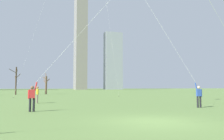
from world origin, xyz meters
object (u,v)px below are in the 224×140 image
(kite_flyer_far_back_green, at_px, (71,51))
(distant_kite_drifting_right_orange, at_px, (42,9))
(bare_tree_right_of_center, at_px, (16,80))
(bare_tree_far_right_edge, at_px, (46,84))
(bystander_strolling_midfield, at_px, (37,94))
(kite_flyer_midfield_left_white, at_px, (185,71))

(kite_flyer_far_back_green, xyz_separation_m, distant_kite_drifting_right_orange, (-1.38, 21.08, 9.47))
(kite_flyer_far_back_green, relative_size, bare_tree_right_of_center, 2.28)
(bare_tree_right_of_center, bearing_deg, bare_tree_far_right_edge, 19.67)
(bystander_strolling_midfield, relative_size, distant_kite_drifting_right_orange, 0.10)
(bystander_strolling_midfield, relative_size, bare_tree_far_right_edge, 0.35)
(kite_flyer_midfield_left_white, height_order, bystander_strolling_midfield, kite_flyer_midfield_left_white)
(bare_tree_far_right_edge, bearing_deg, kite_flyer_midfield_left_white, -77.03)
(kite_flyer_midfield_left_white, distance_m, bare_tree_right_of_center, 37.49)
(kite_flyer_midfield_left_white, bearing_deg, bystander_strolling_midfield, 141.56)
(distant_kite_drifting_right_orange, bearing_deg, kite_flyer_far_back_green, -86.26)
(bare_tree_far_right_edge, bearing_deg, distant_kite_drifting_right_orange, -95.60)
(kite_flyer_midfield_left_white, bearing_deg, kite_flyer_far_back_green, 179.87)
(distant_kite_drifting_right_orange, xyz_separation_m, bare_tree_right_of_center, (-4.35, 13.55, -10.39))
(distant_kite_drifting_right_orange, height_order, bare_tree_far_right_edge, distant_kite_drifting_right_orange)
(distant_kite_drifting_right_orange, height_order, bare_tree_right_of_center, distant_kite_drifting_right_orange)
(distant_kite_drifting_right_orange, relative_size, bare_tree_right_of_center, 2.90)
(kite_flyer_midfield_left_white, relative_size, distant_kite_drifting_right_orange, 1.02)
(kite_flyer_midfield_left_white, distance_m, distant_kite_drifting_right_orange, 25.62)
(bystander_strolling_midfield, distance_m, bare_tree_far_right_edge, 28.49)
(kite_flyer_far_back_green, relative_size, kite_flyer_midfield_left_white, 0.77)
(distant_kite_drifting_right_orange, distance_m, bare_tree_far_right_edge, 19.26)
(kite_flyer_far_back_green, relative_size, bare_tree_far_right_edge, 2.77)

